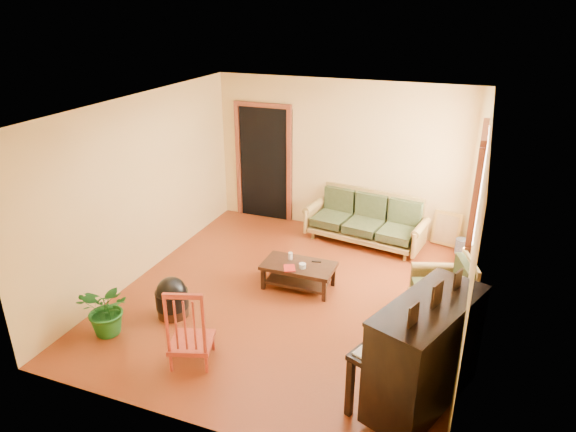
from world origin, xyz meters
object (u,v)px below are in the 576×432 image
at_px(piano, 424,356).
at_px(ceramic_crock, 461,246).
at_px(sofa, 365,220).
at_px(potted_plant, 108,309).
at_px(coffee_table, 299,276).
at_px(footstool, 172,301).
at_px(red_chair, 190,324).
at_px(armchair, 441,287).

height_order(piano, ceramic_crock, piano).
bearing_deg(piano, ceramic_crock, 109.13).
relative_size(sofa, potted_plant, 2.84).
distance_m(coffee_table, piano, 2.61).
distance_m(sofa, piano, 3.76).
relative_size(footstool, potted_plant, 0.61).
bearing_deg(piano, red_chair, -153.70).
xyz_separation_m(coffee_table, armchair, (1.92, -0.00, 0.23)).
height_order(footstool, potted_plant, potted_plant).
relative_size(piano, red_chair, 1.38).
bearing_deg(footstool, piano, -8.88).
bearing_deg(ceramic_crock, armchair, -94.69).
bearing_deg(footstool, sofa, 59.08).
bearing_deg(armchair, ceramic_crock, 66.93).
distance_m(piano, footstool, 3.25).
bearing_deg(ceramic_crock, sofa, -173.49).
xyz_separation_m(coffee_table, potted_plant, (-1.76, -1.85, 0.16)).
xyz_separation_m(armchair, ceramic_crock, (0.16, 1.94, -0.29)).
xyz_separation_m(red_chair, ceramic_crock, (2.64, 3.87, -0.37)).
xyz_separation_m(piano, potted_plant, (-3.67, -0.12, -0.25)).
xyz_separation_m(coffee_table, red_chair, (-0.56, -1.93, 0.31)).
bearing_deg(red_chair, potted_plant, 158.17).
bearing_deg(red_chair, footstool, 117.43).
bearing_deg(ceramic_crock, red_chair, -124.28).
relative_size(sofa, ceramic_crock, 7.90).
xyz_separation_m(sofa, ceramic_crock, (1.55, 0.18, -0.29)).
bearing_deg(sofa, potted_plant, -113.28).
height_order(sofa, coffee_table, sofa).
height_order(armchair, potted_plant, armchair).
relative_size(ceramic_crock, potted_plant, 0.36).
height_order(coffee_table, armchair, armchair).
height_order(sofa, piano, piano).
height_order(piano, red_chair, piano).
relative_size(piano, potted_plant, 1.97).
xyz_separation_m(sofa, piano, (1.39, -3.49, 0.18)).
bearing_deg(coffee_table, piano, -42.19).
relative_size(footstool, red_chair, 0.43).
relative_size(sofa, footstool, 4.66).
bearing_deg(potted_plant, coffee_table, 46.44).
height_order(sofa, footstool, sofa).
distance_m(coffee_table, ceramic_crock, 2.84).
height_order(red_chair, ceramic_crock, red_chair).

